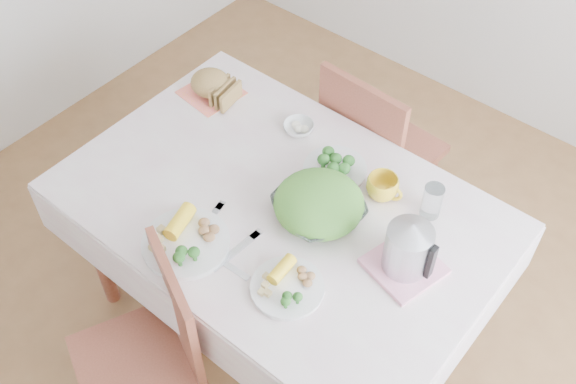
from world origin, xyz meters
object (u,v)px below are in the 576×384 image
Objects in this scene: chair_far at (382,149)px; dinner_plate_left at (186,243)px; chair_near at (134,357)px; electric_kettle at (409,245)px; dining_table at (281,268)px; yellow_mug at (382,187)px; salad_bowl at (319,209)px; dinner_plate_right at (287,288)px.

dinner_plate_left is at bearing 87.46° from chair_far.
electric_kettle is at bearing 74.50° from chair_near.
chair_near is at bearing -99.40° from dining_table.
chair_far is (0.09, 1.36, 0.00)m from chair_near.
yellow_mug is (0.27, -0.46, 0.34)m from chair_far.
dining_table is 6.80× the size of electric_kettle.
salad_bowl is 0.99× the size of dinner_plate_left.
salad_bowl reaches higher than dining_table.
chair_near is 3.01× the size of salad_bowl.
dinner_plate_left is 1.25× the size of dinner_plate_right.
chair_far is 1.10m from dinner_plate_left.
electric_kettle is at bearing 32.39° from dinner_plate_left.
dinner_plate_left is at bearing -109.98° from dining_table.
dining_table is at bearing 105.37° from chair_near.
dinner_plate_right is at bearing -133.39° from electric_kettle.
dining_table is 1.62× the size of chair_near.
chair_far is 3.26× the size of salad_bowl.
chair_far reaches higher than chair_near.
electric_kettle reaches higher than yellow_mug.
yellow_mug reaches higher than salad_bowl.
dinner_plate_right is (0.26, -0.97, 0.31)m from chair_far.
dining_table is 0.66m from chair_near.
yellow_mug is (0.01, 0.51, 0.03)m from dinner_plate_right.
dining_table is 6.02× the size of dinner_plate_right.
chair_near reaches higher than yellow_mug.
chair_near is 2.98× the size of dinner_plate_left.
dining_table is 0.56m from yellow_mug.
chair_far is 8.26× the size of yellow_mug.
salad_bowl is (0.24, 0.68, 0.33)m from chair_near.
chair_far is 4.03× the size of dinner_plate_right.
salad_bowl is 0.35m from electric_kettle.
salad_bowl is at bearing -118.39° from yellow_mug.
salad_bowl is at bearing 17.12° from dining_table.
dining_table is at bearing -134.65° from yellow_mug.
dinner_plate_right is 0.40m from electric_kettle.
yellow_mug is (0.25, 0.25, 0.43)m from dining_table.
electric_kettle is at bearing 0.75° from salad_bowl.
electric_kettle is at bearing 129.65° from chair_far.
chair_near is 3.73× the size of dinner_plate_right.
salad_bowl is (0.14, 0.04, 0.42)m from dining_table.
chair_far is at bearing 121.16° from electric_kettle.
dining_table is 0.53m from dinner_plate_right.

